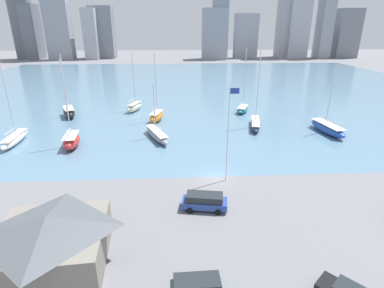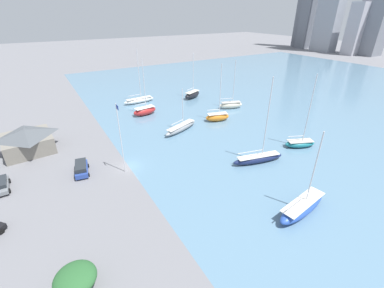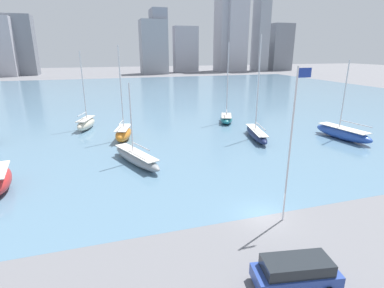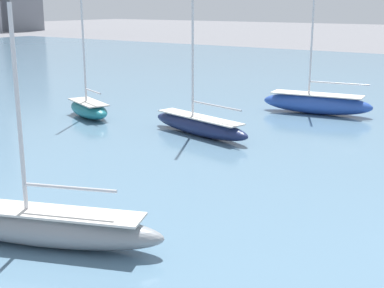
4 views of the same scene
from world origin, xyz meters
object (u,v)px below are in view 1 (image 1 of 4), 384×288
object	(u,v)px
sailboat_cream	(135,107)
sailboat_gray	(157,134)
sailboat_navy	(255,123)
parked_wagon_gray	(199,286)
sailboat_red	(71,140)
parked_suv_blue	(205,201)
sailboat_blue	(327,128)
sailboat_black	(69,112)
sailboat_orange	(156,116)
flag_pole	(228,133)
boat_shed	(51,240)
sailboat_white	(15,138)
sailboat_teal	(242,109)

from	to	relation	value
sailboat_cream	sailboat_gray	distance (m)	21.21
sailboat_navy	parked_wagon_gray	size ratio (longest dim) A/B	3.12
sailboat_red	parked_wagon_gray	bearing A→B (deg)	-66.39
parked_suv_blue	sailboat_navy	bearing A→B (deg)	165.03
sailboat_blue	sailboat_red	world-z (taller)	sailboat_red
sailboat_blue	parked_suv_blue	world-z (taller)	sailboat_blue
sailboat_black	sailboat_red	xyz separation A→B (m)	(6.53, -19.06, 0.02)
sailboat_orange	sailboat_black	xyz separation A→B (m)	(-20.31, 4.62, 0.02)
flag_pole	boat_shed	bearing A→B (deg)	-141.08
flag_pole	parked_wagon_gray	size ratio (longest dim) A/B	2.47
sailboat_white	sailboat_red	bearing A→B (deg)	-15.41
sailboat_teal	sailboat_gray	bearing A→B (deg)	-115.59
sailboat_cream	sailboat_blue	size ratio (longest dim) A/B	1.10
sailboat_cream	sailboat_teal	distance (m)	26.51
sailboat_white	sailboat_gray	world-z (taller)	sailboat_white
parked_suv_blue	sailboat_red	bearing A→B (deg)	-124.12
sailboat_black	sailboat_orange	bearing A→B (deg)	-36.72
sailboat_cream	sailboat_white	xyz separation A→B (m)	(-18.57, -21.21, -0.17)
boat_shed	flag_pole	xyz separation A→B (m)	(17.59, 14.20, 4.46)
sailboat_black	sailboat_gray	distance (m)	26.20
sailboat_orange	sailboat_gray	distance (m)	11.12
sailboat_teal	parked_suv_blue	xyz separation A→B (m)	(-13.18, -41.04, 0.10)
sailboat_black	sailboat_gray	bearing A→B (deg)	-60.76
sailboat_blue	sailboat_red	xyz separation A→B (m)	(-47.57, -4.67, 0.20)
sailboat_red	sailboat_navy	bearing A→B (deg)	6.77
sailboat_orange	sailboat_gray	size ratio (longest dim) A/B	1.37
sailboat_blue	flag_pole	bearing A→B (deg)	-149.91
boat_shed	sailboat_navy	xyz separation A→B (m)	(27.30, 36.66, -1.48)
sailboat_orange	sailboat_red	world-z (taller)	sailboat_red
boat_shed	sailboat_black	xyz separation A→B (m)	(-13.62, 46.79, -1.19)
boat_shed	sailboat_blue	size ratio (longest dim) A/B	0.78
sailboat_teal	parked_wagon_gray	distance (m)	54.88
sailboat_red	sailboat_blue	bearing A→B (deg)	-2.18
flag_pole	sailboat_blue	distance (m)	29.81
parked_wagon_gray	sailboat_teal	bearing A→B (deg)	162.96
parked_suv_blue	parked_wagon_gray	bearing A→B (deg)	2.01
flag_pole	sailboat_orange	size ratio (longest dim) A/B	0.88
sailboat_orange	sailboat_blue	bearing A→B (deg)	-0.14
sailboat_cream	parked_suv_blue	world-z (taller)	sailboat_cream
sailboat_blue	parked_wagon_gray	distance (m)	46.16
sailboat_gray	sailboat_teal	distance (m)	26.48
sailboat_navy	sailboat_gray	distance (m)	20.73
sailboat_black	sailboat_blue	bearing A→B (deg)	-38.79
sailboat_orange	sailboat_teal	world-z (taller)	sailboat_teal
boat_shed	sailboat_orange	distance (m)	42.71
sailboat_white	sailboat_teal	xyz separation A→B (m)	(44.95, 18.55, -0.03)
boat_shed	parked_suv_blue	world-z (taller)	boat_shed
sailboat_black	parked_wagon_gray	world-z (taller)	sailboat_black
parked_wagon_gray	sailboat_cream	bearing A→B (deg)	-169.62
sailboat_red	sailboat_orange	bearing A→B (deg)	38.54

